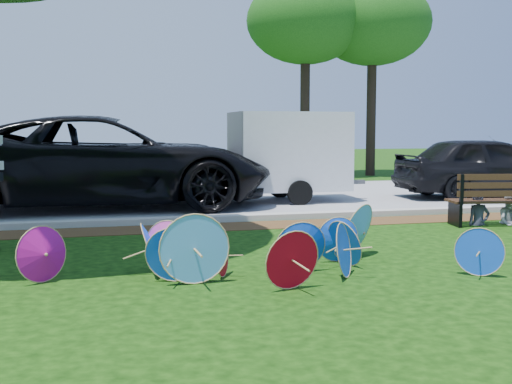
# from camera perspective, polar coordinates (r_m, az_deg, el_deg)

# --- Properties ---
(ground) EXTENTS (90.00, 90.00, 0.00)m
(ground) POSITION_cam_1_polar(r_m,az_deg,el_deg) (7.57, 0.04, -8.37)
(ground) COLOR black
(ground) RESTS_ON ground
(mulch_strip) EXTENTS (90.00, 1.00, 0.01)m
(mulch_strip) POSITION_cam_1_polar(r_m,az_deg,el_deg) (11.90, -5.30, -3.18)
(mulch_strip) COLOR #472D16
(mulch_strip) RESTS_ON ground
(curb) EXTENTS (90.00, 0.30, 0.12)m
(curb) POSITION_cam_1_polar(r_m,az_deg,el_deg) (12.57, -5.79, -2.45)
(curb) COLOR #B7B5AD
(curb) RESTS_ON ground
(street) EXTENTS (90.00, 8.00, 0.01)m
(street) POSITION_cam_1_polar(r_m,az_deg,el_deg) (16.67, -7.88, -0.66)
(street) COLOR gray
(street) RESTS_ON ground
(parasol_pile) EXTENTS (6.91, 2.14, 0.85)m
(parasol_pile) POSITION_cam_1_polar(r_m,az_deg,el_deg) (7.96, -1.70, -5.03)
(parasol_pile) COLOR #672CBE
(parasol_pile) RESTS_ON ground
(black_van) EXTENTS (7.72, 3.76, 2.11)m
(black_van) POSITION_cam_1_polar(r_m,az_deg,el_deg) (15.18, -13.22, 2.61)
(black_van) COLOR black
(black_van) RESTS_ON ground
(dark_pickup) EXTENTS (4.85, 2.10, 1.63)m
(dark_pickup) POSITION_cam_1_polar(r_m,az_deg,el_deg) (18.12, 19.73, 2.14)
(dark_pickup) COLOR black
(dark_pickup) RESTS_ON ground
(cargo_trailer) EXTENTS (2.77, 1.77, 2.53)m
(cargo_trailer) POSITION_cam_1_polar(r_m,az_deg,el_deg) (16.08, 2.99, 3.66)
(cargo_trailer) COLOR silver
(cargo_trailer) RESTS_ON ground
(park_bench) EXTENTS (1.97, 1.02, 0.98)m
(park_bench) POSITION_cam_1_polar(r_m,az_deg,el_deg) (13.01, 20.65, -0.61)
(park_bench) COLOR black
(park_bench) RESTS_ON ground
(person_left) EXTENTS (0.46, 0.32, 1.23)m
(person_left) POSITION_cam_1_polar(r_m,az_deg,el_deg) (12.85, 19.26, -0.08)
(person_left) COLOR #393D4D
(person_left) RESTS_ON ground
(person_right) EXTENTS (0.65, 0.56, 1.15)m
(person_right) POSITION_cam_1_polar(r_m,az_deg,el_deg) (13.25, 21.78, -0.17)
(person_right) COLOR #B3B4BC
(person_right) RESTS_ON ground
(bg_trees) EXTENTS (21.41, 6.20, 7.40)m
(bg_trees) POSITION_cam_1_polar(r_m,az_deg,el_deg) (23.12, -4.61, 15.48)
(bg_trees) COLOR black
(bg_trees) RESTS_ON ground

